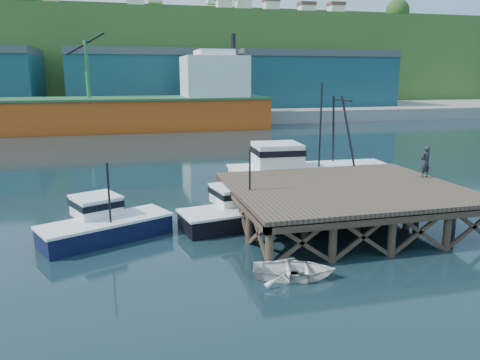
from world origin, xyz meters
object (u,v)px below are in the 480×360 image
object	(u,v)px
boat_navy	(103,223)
trawler	(308,172)
boat_black	(242,210)
dockworker	(425,162)
dinghy	(294,270)

from	to	relation	value
boat_navy	trawler	size ratio (longest dim) A/B	0.60
boat_black	dockworker	size ratio (longest dim) A/B	3.91
boat_black	dinghy	size ratio (longest dim) A/B	2.15
boat_navy	dinghy	world-z (taller)	boat_navy
boat_navy	dockworker	bearing A→B (deg)	-24.48
trawler	dockworker	bearing A→B (deg)	-47.37
boat_black	trawler	world-z (taller)	trawler
boat_navy	trawler	world-z (taller)	trawler
trawler	dockworker	world-z (taller)	trawler
trawler	dockworker	distance (m)	7.59
boat_black	trawler	xyz separation A→B (m)	(5.96, 5.17, 0.74)
boat_navy	dockworker	xyz separation A→B (m)	(17.87, -0.07, 2.25)
dinghy	dockworker	xyz separation A→B (m)	(10.44, 6.58, 2.69)
trawler	dockworker	size ratio (longest dim) A/B	6.12
boat_navy	boat_black	xyz separation A→B (m)	(7.17, 0.48, -0.02)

